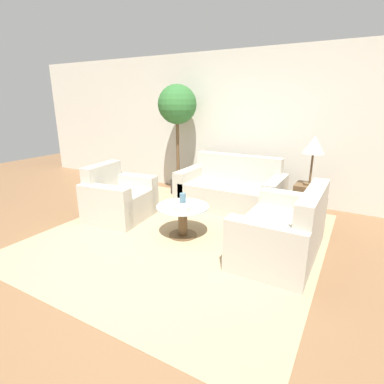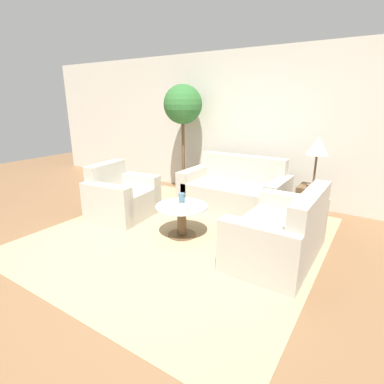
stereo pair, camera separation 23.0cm
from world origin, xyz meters
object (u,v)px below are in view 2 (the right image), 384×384
at_px(coffee_table, 182,216).
at_px(table_lamp, 318,147).
at_px(loveseat, 283,236).
at_px(book_stack, 171,203).
at_px(sofa_main, 235,192).
at_px(vase, 182,199).
at_px(bowl, 181,208).
at_px(potted_plant, 183,111).
at_px(armchair, 120,198).

xyz_separation_m(coffee_table, table_lamp, (1.35, 1.33, 0.86)).
relative_size(loveseat, book_stack, 7.08).
xyz_separation_m(sofa_main, vase, (-0.12, -1.39, 0.23)).
relative_size(sofa_main, coffee_table, 2.50).
xyz_separation_m(vase, bowl, (0.08, -0.14, -0.06)).
distance_m(table_lamp, potted_plant, 2.49).
bearing_deg(table_lamp, bowl, -131.17).
relative_size(bowl, book_stack, 1.05).
relative_size(table_lamp, vase, 4.16).
distance_m(potted_plant, bowl, 2.38).
bearing_deg(potted_plant, sofa_main, -10.37).
relative_size(loveseat, vase, 8.14).
bearing_deg(table_lamp, armchair, -154.32).
xyz_separation_m(loveseat, bowl, (-1.24, -0.26, 0.17)).
distance_m(armchair, coffee_table, 1.23).
bearing_deg(book_stack, loveseat, 4.04).
bearing_deg(book_stack, armchair, 171.09).
height_order(armchair, vase, armchair).
xyz_separation_m(armchair, bowl, (1.31, -0.22, 0.17)).
bearing_deg(book_stack, coffee_table, 12.49).
distance_m(sofa_main, vase, 1.42).
bearing_deg(coffee_table, loveseat, 5.38).
height_order(table_lamp, bowl, table_lamp).
height_order(bowl, book_stack, bowl).
relative_size(armchair, book_stack, 5.30).
xyz_separation_m(table_lamp, vase, (-1.35, -1.32, -0.62)).
distance_m(bowl, book_stack, 0.25).
xyz_separation_m(armchair, vase, (1.23, -0.08, 0.23)).
bearing_deg(loveseat, vase, -84.44).
height_order(armchair, bowl, armchair).
bearing_deg(armchair, table_lamp, -71.04).
relative_size(vase, book_stack, 0.87).
bearing_deg(bowl, loveseat, 11.68).
bearing_deg(vase, armchair, 176.46).
height_order(armchair, table_lamp, table_lamp).
xyz_separation_m(bowl, book_stack, (-0.23, 0.09, -0.01)).
relative_size(vase, bowl, 0.83).
bearing_deg(sofa_main, book_stack, -100.46).
xyz_separation_m(armchair, book_stack, (1.08, -0.12, 0.16)).
bearing_deg(bowl, armchair, 170.60).
xyz_separation_m(sofa_main, armchair, (-1.35, -1.32, 0.00)).
xyz_separation_m(table_lamp, book_stack, (-1.50, -1.37, -0.69)).
height_order(loveseat, coffee_table, loveseat).
bearing_deg(table_lamp, book_stack, -137.72).
xyz_separation_m(table_lamp, potted_plant, (-2.44, 0.29, 0.43)).
bearing_deg(potted_plant, loveseat, -31.93).
distance_m(sofa_main, armchair, 1.88).
xyz_separation_m(coffee_table, vase, (-0.00, 0.01, 0.24)).
xyz_separation_m(vase, book_stack, (-0.15, -0.05, -0.07)).
distance_m(loveseat, table_lamp, 1.47).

